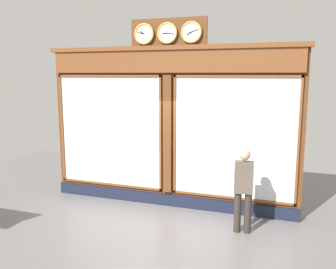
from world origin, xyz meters
TOP-DOWN VIEW (x-y plane):
  - ground_plane at (0.00, 2.80)m, footprint 14.00×14.00m
  - shop_facade at (0.00, -0.13)m, footprint 6.08×0.42m
  - pedestrian at (-1.87, 0.91)m, footprint 0.38×0.25m

SIDE VIEW (x-z plane):
  - ground_plane at x=0.00m, z-range 0.00..0.00m
  - pedestrian at x=-1.87m, z-range 0.09..1.78m
  - shop_facade at x=0.00m, z-range -0.27..4.06m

